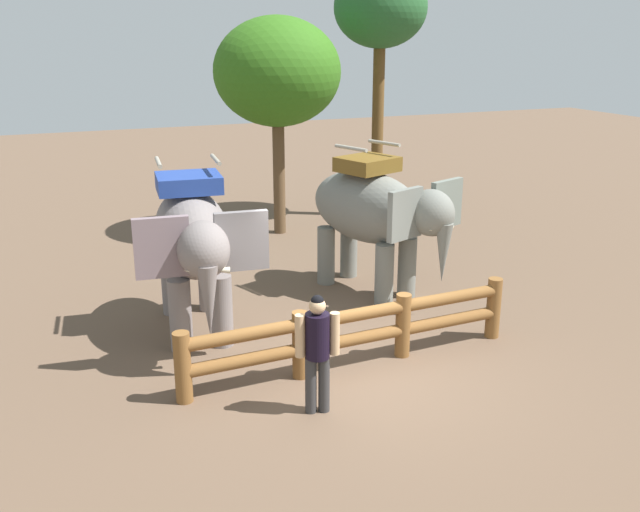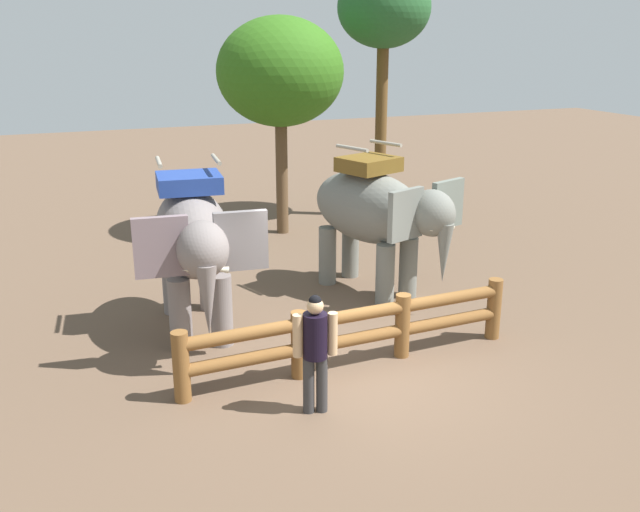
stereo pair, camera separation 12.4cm
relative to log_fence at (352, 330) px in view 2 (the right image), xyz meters
The scene contains 7 objects.
ground_plane 0.67m from the log_fence, 90.00° to the right, with size 60.00×60.00×0.00m, color brown.
log_fence is the anchor object (origin of this frame).
elephant_near_left 3.10m from the log_fence, 132.09° to the left, with size 1.99×3.52×3.00m.
elephant_center 3.47m from the log_fence, 58.17° to the left, with size 2.48×3.51×2.94m.
tourist_woman_in_black 1.53m from the log_fence, 133.87° to the right, with size 0.59×0.40×1.70m.
tree_far_left 10.65m from the log_fence, 61.34° to the left, with size 2.44×2.44×6.60m.
tree_back_center 8.51m from the log_fence, 79.22° to the left, with size 3.10×3.10×5.36m.
Camera 2 is at (-4.13, -8.79, 4.99)m, focal length 39.61 mm.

